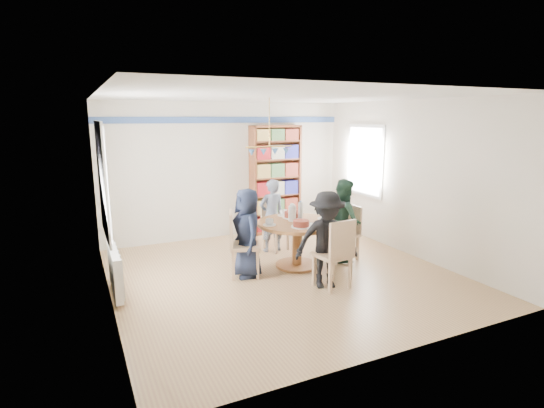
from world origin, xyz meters
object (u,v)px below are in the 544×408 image
radiator (115,271)px  dining_table (297,233)px  chair_left (239,241)px  person_left (247,233)px  person_near (327,240)px  chair_near (336,251)px  chair_far (273,224)px  bookshelf (275,180)px  person_right (344,220)px  person_far (272,216)px  chair_right (348,229)px

radiator → dining_table: dining_table is taller
radiator → chair_left: 1.80m
person_left → person_near: bearing=45.9°
chair_left → chair_near: bearing=-44.7°
chair_far → person_left: 1.40m
chair_left → person_left: bearing=-15.8°
person_near → bookshelf: size_ratio=0.62×
person_left → bookshelf: 2.64m
person_near → chair_left: bearing=153.3°
chair_far → chair_near: (0.02, -2.05, 0.08)m
dining_table → chair_near: 1.06m
radiator → person_near: bearing=-19.4°
chair_left → person_right: person_right is taller
person_near → person_far: bearing=106.3°
radiator → person_far: (2.77, 0.87, 0.31)m
chair_left → bookshelf: bearing=52.3°
radiator → chair_right: 3.80m
chair_far → person_near: (-0.07, -1.92, 0.21)m
person_far → person_right: bearing=132.5°
radiator → bookshelf: 4.04m
dining_table → chair_near: size_ratio=1.27×
person_left → person_far: person_left is taller
chair_near → radiator: bearing=158.8°
radiator → chair_near: bearing=-21.2°
chair_left → bookshelf: 2.71m
chair_right → person_near: 1.39m
chair_left → chair_right: size_ratio=1.10×
person_left → dining_table: bearing=95.0°
chair_left → person_right: size_ratio=0.73×
radiator → person_near: 2.95m
chair_left → chair_near: size_ratio=1.00×
chair_right → person_right: bearing=-171.6°
dining_table → chair_right: (0.99, -0.01, -0.05)m
chair_near → bookshelf: size_ratio=0.45×
radiator → person_left: person_left is taller
chair_far → chair_near: bearing=-89.4°
chair_right → chair_far: (-0.96, 0.99, -0.03)m
radiator → person_right: (3.69, -0.07, 0.35)m
chair_near → person_far: 1.98m
person_far → person_left: bearing=46.3°
chair_left → person_left: (0.12, -0.03, 0.12)m
chair_right → chair_near: size_ratio=0.91×
chair_left → chair_near: chair_near is taller
chair_near → person_far: size_ratio=0.77×
radiator → chair_far: 2.99m
dining_table → chair_far: chair_far is taller
person_left → bookshelf: size_ratio=0.61×
dining_table → chair_far: (0.03, 0.99, -0.07)m
chair_right → person_right: 0.21m
person_right → bookshelf: 2.17m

